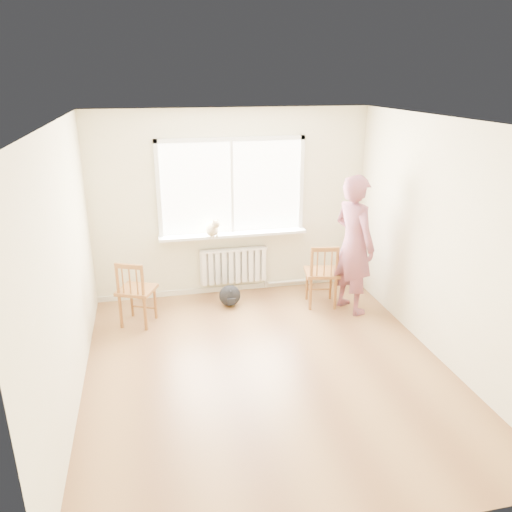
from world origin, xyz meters
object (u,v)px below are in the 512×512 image
backpack (230,296)px  person (354,245)px  chair_left (135,293)px  chair_right (322,275)px  cat (212,228)px

backpack → person: bearing=-16.3°
chair_left → chair_right: (2.56, 0.02, 0.01)m
cat → chair_left: bearing=-168.3°
chair_left → backpack: bearing=-142.9°
chair_right → person: (0.36, -0.19, 0.49)m
chair_left → person: (2.92, -0.17, 0.50)m
chair_right → cat: 1.69m
person → cat: 1.99m
chair_left → person: size_ratio=0.47×
chair_left → person: bearing=-159.7°
cat → chair_right: bearing=-41.9°
chair_right → backpack: bearing=-2.9°
chair_right → cat: cat is taller
chair_left → backpack: 1.36m
person → cat: (-1.81, 0.82, 0.11)m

